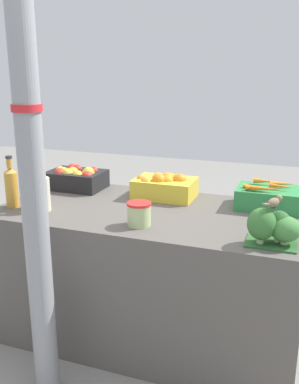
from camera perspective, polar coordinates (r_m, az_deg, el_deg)
ground_plane at (r=2.69m, az=0.00°, el=-17.89°), size 10.00×10.00×0.00m
market_table at (r=2.50m, az=0.00°, el=-10.64°), size 1.65×0.84×0.76m
support_pole at (r=1.83m, az=-16.04°, el=10.63°), size 0.13×0.13×2.69m
apple_crate at (r=2.79m, az=-9.79°, el=1.88°), size 0.36×0.25×0.15m
orange_crate at (r=2.56m, az=2.03°, el=0.83°), size 0.36×0.25×0.15m
carrot_crate at (r=2.45m, az=15.71°, el=-0.72°), size 0.36×0.25×0.15m
broccoli_pile at (r=1.94m, az=16.30°, el=-4.49°), size 0.23×0.19×0.17m
juice_bottle_amber at (r=2.49m, az=-17.94°, el=0.77°), size 0.07×0.07×0.29m
juice_bottle_golden at (r=2.43m, az=-15.94°, el=0.35°), size 0.07×0.07×0.27m
juice_bottle_cloudy at (r=2.37m, az=-13.97°, el=0.12°), size 0.07×0.07×0.27m
pickle_jar at (r=2.10m, az=-1.40°, el=-2.94°), size 0.12×0.12×0.12m
sparrow_bird at (r=1.90m, az=16.28°, el=-1.28°), size 0.08×0.12×0.05m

